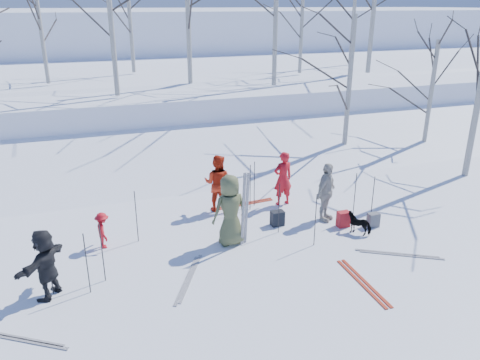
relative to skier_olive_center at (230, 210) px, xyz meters
name	(u,v)px	position (x,y,z in m)	size (l,w,h in m)	color
ground	(261,253)	(0.54, -0.68, -0.88)	(120.00, 120.00, 0.00)	white
snow_ramp	(191,159)	(0.54, 6.32, -0.73)	(70.00, 9.50, 1.40)	white
snow_plateau	(147,91)	(0.54, 16.32, 0.12)	(70.00, 18.00, 2.20)	white
far_hill	(112,43)	(0.54, 37.32, 1.12)	(90.00, 30.00, 6.00)	white
skier_olive_center	(230,210)	(0.00, 0.00, 0.00)	(0.86, 0.56, 1.77)	#4B5231
skier_red_north	(283,179)	(2.18, 1.78, -0.09)	(0.58, 0.38, 1.60)	red
skier_redor_behind	(218,183)	(0.29, 1.99, -0.07)	(0.80, 0.62, 1.64)	#B8240E
skier_red_seated	(103,230)	(-2.93, 0.81, -0.43)	(0.58, 0.33, 0.90)	red
skier_cream_east	(326,192)	(2.82, 0.41, -0.08)	(0.95, 0.39, 1.62)	beige
skier_grey_west	(46,264)	(-4.11, -0.90, -0.15)	(1.36, 0.43, 1.46)	black
dog	(359,223)	(3.29, -0.55, -0.61)	(0.29, 0.64, 0.54)	black
upright_ski_left	(243,210)	(0.26, -0.21, 0.07)	(0.07, 0.02, 1.90)	silver
upright_ski_right	(247,209)	(0.35, -0.19, 0.07)	(0.07, 0.02, 1.90)	silver
ski_pair_a	(243,204)	(1.08, 2.12, -0.87)	(1.91, 0.37, 0.02)	#A32D17
ski_pair_b	(399,254)	(3.56, -1.85, -0.87)	(1.74, 1.14, 0.02)	silver
ski_pair_c	(18,339)	(-4.61, -2.11, -0.87)	(1.70, 1.21, 0.02)	silver
ski_pair_d	(189,278)	(-1.34, -1.22, -0.87)	(1.04, 1.78, 0.02)	silver
ski_pair_e	(363,282)	(2.10, -2.58, -0.87)	(0.25, 1.90, 0.02)	#A32D17
ski_pole_a	(250,187)	(1.16, 1.73, -0.21)	(0.02, 0.02, 1.34)	black
ski_pole_b	(372,201)	(3.87, -0.20, -0.21)	(0.02, 0.02, 1.34)	black
ski_pole_c	(355,197)	(3.57, 0.18, -0.21)	(0.02, 0.02, 1.34)	black
ski_pole_d	(136,217)	(-2.12, 0.85, -0.21)	(0.02, 0.02, 1.34)	black
ski_pole_e	(279,208)	(1.35, 0.15, -0.21)	(0.02, 0.02, 1.34)	black
ski_pole_f	(49,265)	(-4.06, -0.83, -0.21)	(0.02, 0.02, 1.34)	black
ski_pole_g	(102,253)	(-3.02, -0.70, -0.21)	(0.02, 0.02, 1.34)	black
ski_pole_h	(254,184)	(1.37, 1.96, -0.21)	(0.02, 0.02, 1.34)	black
ski_pole_i	(87,264)	(-3.34, -1.05, -0.21)	(0.02, 0.02, 1.34)	black
ski_pole_j	(315,220)	(1.89, -0.77, -0.21)	(0.02, 0.02, 1.34)	black
backpack_red	(343,219)	(3.10, -0.10, -0.67)	(0.32, 0.22, 0.42)	#A91A1F
backpack_grey	(373,220)	(3.83, -0.37, -0.69)	(0.30, 0.20, 0.38)	#53545A
backpack_dark	(277,218)	(1.49, 0.54, -0.68)	(0.34, 0.24, 0.40)	black
birch_plateau_b	(355,1)	(12.36, 14.91, 4.75)	(5.41, 5.41, 6.87)	silver
birch_plateau_c	(130,16)	(-0.22, 15.23, 4.05)	(4.43, 4.43, 5.47)	silver
birch_plateau_g	(276,13)	(5.02, 9.17, 4.27)	(4.73, 4.73, 5.91)	silver
birch_plateau_h	(110,12)	(-1.66, 8.84, 4.34)	(4.84, 4.84, 6.06)	silver
birch_plateau_i	(40,26)	(-4.27, 12.82, 3.74)	(3.99, 3.99, 4.85)	silver
birch_plateau_j	(188,7)	(1.67, 10.73, 4.47)	(5.02, 5.02, 6.31)	silver
birch_plateau_k	(302,23)	(7.71, 12.16, 3.71)	(3.95, 3.95, 4.78)	silver
birch_edge_c	(430,98)	(9.65, 4.76, 1.25)	(3.59, 3.59, 4.27)	silver
birch_edge_e	(349,89)	(6.26, 5.15, 1.71)	(4.23, 4.23, 5.19)	silver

